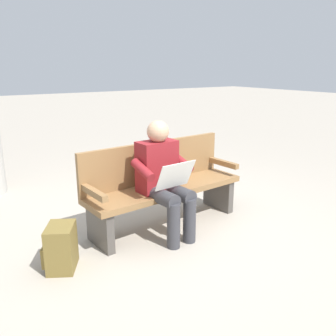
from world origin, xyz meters
name	(u,v)px	position (x,y,z in m)	size (l,w,h in m)	color
ground_plane	(166,225)	(0.00, 0.00, 0.00)	(40.00, 40.00, 0.00)	#A89E8E
bench_near	(162,184)	(0.01, -0.07, 0.46)	(1.83, 0.61, 0.90)	olive
person_seated	(164,176)	(0.14, 0.17, 0.63)	(0.59, 0.59, 1.18)	maroon
backpack	(61,248)	(1.23, 0.24, 0.19)	(0.36, 0.37, 0.40)	brown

